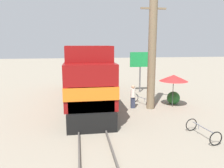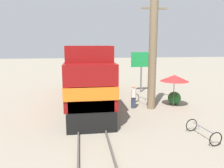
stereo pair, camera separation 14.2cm
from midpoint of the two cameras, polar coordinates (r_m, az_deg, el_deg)
ground_plane at (r=15.40m, az=-5.72°, el=-7.29°), size 120.00×120.00×0.00m
rail_near at (r=15.36m, az=-8.42°, el=-7.10°), size 0.08×42.20×0.15m
rail_far at (r=15.42m, az=-3.04°, el=-6.93°), size 0.08×42.20×0.15m
locomotive at (r=17.71m, az=-6.26°, el=1.55°), size 2.95×14.07×4.56m
utility_pole at (r=15.75m, az=10.84°, el=7.93°), size 1.80×0.57×8.01m
vendor_umbrella at (r=16.71m, az=16.23°, el=1.49°), size 2.08×2.08×2.43m
billboard_sign at (r=21.28m, az=7.89°, el=5.64°), size 2.04×0.12×3.91m
shrub_cluster at (r=17.80m, az=16.18°, el=-3.54°), size 1.00×1.00×1.00m
person_bystander at (r=16.08m, az=5.90°, el=-3.08°), size 0.34×0.34×1.71m
bicycle at (r=17.16m, az=8.26°, el=-4.23°), size 1.36×2.04×0.70m
bicycle_spare at (r=12.10m, az=22.91°, el=-11.31°), size 0.90×1.97×0.69m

